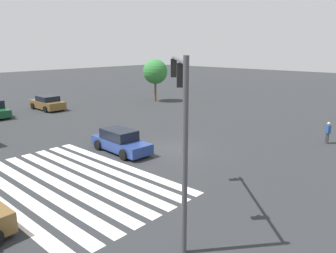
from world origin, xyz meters
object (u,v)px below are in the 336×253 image
(car_2, at_px, (120,141))
(traffic_signal_mast, at_px, (181,107))
(tree_corner_a, at_px, (155,72))
(car_0, at_px, (47,103))
(pedestrian, at_px, (328,132))

(car_2, bearing_deg, traffic_signal_mast, -22.49)
(traffic_signal_mast, height_order, tree_corner_a, traffic_signal_mast)
(car_0, bearing_deg, car_2, 166.93)
(traffic_signal_mast, distance_m, tree_corner_a, 29.67)
(car_0, relative_size, pedestrian, 2.94)
(traffic_signal_mast, relative_size, pedestrian, 4.13)
(car_2, relative_size, pedestrian, 2.99)
(car_0, xyz_separation_m, tree_corner_a, (4.71, 12.04, 2.97))
(car_2, xyz_separation_m, pedestrian, (9.42, 11.07, 0.17))
(tree_corner_a, bearing_deg, car_2, -51.89)
(car_2, bearing_deg, car_0, 170.32)
(car_0, distance_m, car_2, 17.89)
(car_2, xyz_separation_m, tree_corner_a, (-12.70, 16.19, 2.99))
(car_0, relative_size, car_2, 0.98)
(traffic_signal_mast, height_order, car_2, traffic_signal_mast)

